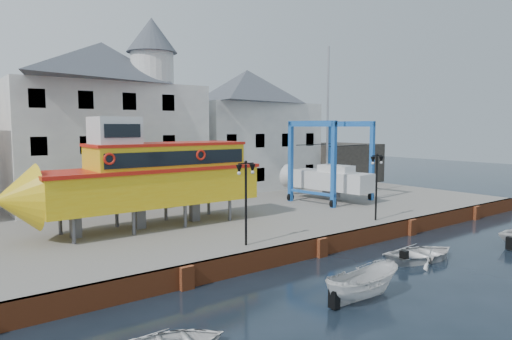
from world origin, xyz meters
TOP-DOWN VIEW (x-y plane):
  - ground at (0.00, 0.00)m, footprint 140.00×140.00m
  - hardstanding at (0.00, 11.00)m, footprint 44.00×22.00m
  - quay_wall at (-0.00, 0.10)m, footprint 44.00×0.47m
  - building_white_main at (-4.87, 18.39)m, footprint 14.00×8.30m
  - building_white_right at (9.00, 19.00)m, footprint 12.00×8.00m
  - shed_dark at (19.00, 17.00)m, footprint 8.00×7.00m
  - lamp_post_left at (-4.00, 1.20)m, footprint 1.12×0.32m
  - lamp_post_right at (6.00, 1.20)m, footprint 1.12×0.32m
  - tour_boat at (-6.66, 7.84)m, footprint 14.63×3.61m
  - travel_lift at (9.27, 8.93)m, footprint 6.10×8.16m
  - motorboat_a at (-2.99, -5.26)m, footprint 3.82×1.57m
  - motorboat_b at (3.78, -3.57)m, footprint 4.56×3.57m

SIDE VIEW (x-z plane):
  - ground at x=0.00m, z-range 0.00..0.00m
  - motorboat_a at x=-2.99m, z-range -0.73..0.73m
  - motorboat_b at x=3.78m, z-range -0.43..0.43m
  - hardstanding at x=0.00m, z-range 0.00..1.00m
  - quay_wall at x=0.00m, z-range 0.00..1.00m
  - shed_dark at x=19.00m, z-range 1.00..5.00m
  - travel_lift at x=9.27m, z-range -3.01..9.05m
  - tour_boat at x=-6.66m, z-range 0.82..7.18m
  - lamp_post_left at x=-4.00m, z-range 2.07..6.27m
  - lamp_post_right at x=6.00m, z-range 2.07..6.27m
  - building_white_right at x=9.00m, z-range 1.00..12.20m
  - building_white_main at x=-4.87m, z-range 0.34..14.34m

